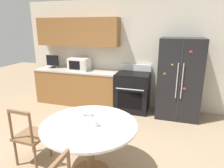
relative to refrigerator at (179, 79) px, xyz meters
name	(u,v)px	position (x,y,z in m)	size (l,w,h in m)	color
ground_plane	(77,165)	(-1.38, -2.23, -0.87)	(14.00, 14.00, 0.00)	#9E8466
back_wall	(111,48)	(-1.68, 0.36, 0.57)	(5.20, 0.44, 2.60)	silver
kitchen_counter	(78,87)	(-2.51, 0.06, -0.42)	(2.16, 0.64, 0.90)	#936033
refrigerator	(179,79)	(0.00, 0.00, 0.00)	(0.90, 0.72, 1.75)	black
oven_range	(133,91)	(-1.03, 0.03, -0.40)	(0.77, 0.68, 1.08)	black
microwave	(80,64)	(-2.43, 0.07, 0.18)	(0.50, 0.39, 0.31)	white
countertop_tv	(53,61)	(-3.24, 0.12, 0.21)	(0.34, 0.16, 0.34)	black
counter_bottle	(68,64)	(-2.82, 0.16, 0.13)	(0.08, 0.08, 0.27)	brown
dining_table	(90,133)	(-1.12, -2.32, -0.25)	(1.25, 1.25, 0.76)	white
dining_chair_left	(31,136)	(-2.05, -2.35, -0.44)	(0.43, 0.43, 0.90)	brown
candle_glass	(95,123)	(-1.02, -2.35, -0.08)	(0.08, 0.08, 0.08)	silver
folded_napkin	(88,114)	(-1.24, -2.10, -0.08)	(0.15, 0.06, 0.05)	#A3BCDB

